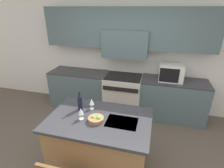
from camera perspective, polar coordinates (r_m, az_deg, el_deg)
The scene contains 10 objects.
ground_plane at distance 3.14m, azimuth -3.95°, elevation -25.77°, with size 10.00×10.00×0.00m, color brown.
back_cabinetry at distance 4.09m, azimuth 4.81°, elevation 12.71°, with size 10.00×0.46×2.70m.
back_counter at distance 4.24m, azimuth 3.67°, elevation -3.20°, with size 3.69×0.62×0.93m.
range_stove at distance 4.22m, azimuth 3.61°, elevation -3.34°, with size 0.85×0.70×0.93m.
microwave at distance 3.93m, azimuth 18.71°, elevation 3.55°, with size 0.49×0.39×0.36m.
kitchen_island at distance 2.87m, azimuth -4.00°, elevation -18.49°, with size 1.50×0.98×0.90m.
wine_bottle at distance 2.79m, azimuth -10.39°, elevation -5.97°, with size 0.07×0.07×0.31m.
wine_glass_near at distance 2.55m, azimuth -10.15°, elevation -8.92°, with size 0.08×0.08×0.18m.
wine_glass_far at distance 2.77m, azimuth -6.70°, elevation -5.85°, with size 0.08×0.08×0.18m.
fruit_bowl at distance 2.53m, azimuth -5.21°, elevation -11.32°, with size 0.23×0.23×0.08m.
Camera 1 is at (0.71, -1.91, 2.39)m, focal length 28.00 mm.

